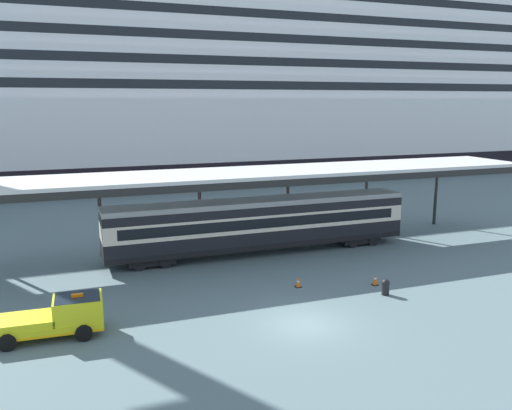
% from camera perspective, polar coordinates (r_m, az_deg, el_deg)
% --- Properties ---
extents(ground_plane, '(400.00, 400.00, 0.00)m').
position_cam_1_polar(ground_plane, '(28.06, 5.18, -12.52)').
color(ground_plane, slate).
extents(cruise_ship, '(127.37, 30.13, 36.48)m').
position_cam_1_polar(cruise_ship, '(84.94, -1.97, 11.71)').
color(cruise_ship, black).
rests_on(cruise_ship, ground).
extents(platform_canopy, '(44.47, 6.48, 6.14)m').
position_cam_1_polar(platform_canopy, '(39.36, 0.23, 3.28)').
color(platform_canopy, silver).
rests_on(platform_canopy, ground).
extents(train_carriage, '(22.76, 2.81, 4.11)m').
position_cam_1_polar(train_carriage, '(39.60, 0.45, -1.94)').
color(train_carriage, black).
rests_on(train_carriage, ground).
extents(service_truck, '(5.29, 2.43, 2.02)m').
position_cam_1_polar(service_truck, '(28.00, -20.32, -11.05)').
color(service_truck, yellow).
rests_on(service_truck, ground).
extents(traffic_cone_near, '(0.36, 0.36, 0.63)m').
position_cam_1_polar(traffic_cone_near, '(33.11, 4.51, -8.20)').
color(traffic_cone_near, black).
rests_on(traffic_cone_near, ground).
extents(traffic_cone_mid, '(0.36, 0.36, 0.76)m').
position_cam_1_polar(traffic_cone_mid, '(34.14, 12.56, -7.73)').
color(traffic_cone_mid, black).
rests_on(traffic_cone_mid, ground).
extents(quay_bollard, '(0.48, 0.48, 0.96)m').
position_cam_1_polar(quay_bollard, '(32.59, 13.63, -8.41)').
color(quay_bollard, black).
rests_on(quay_bollard, ground).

